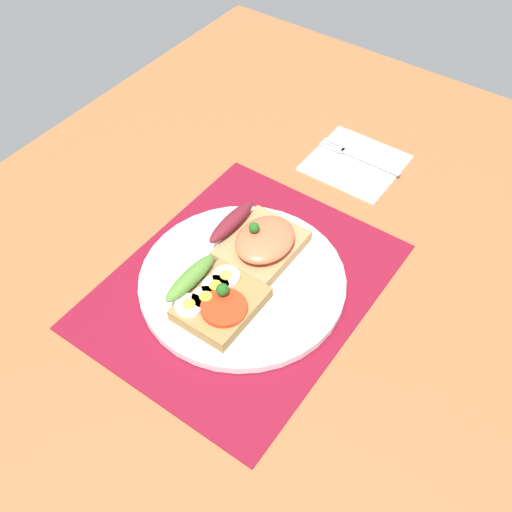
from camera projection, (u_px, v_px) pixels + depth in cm
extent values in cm
cube|color=brown|center=(243.00, 293.00, 80.56)|extent=(120.00, 90.00, 3.20)
cube|color=maroon|center=(243.00, 285.00, 79.25)|extent=(37.96, 30.24, 0.30)
cylinder|color=white|center=(242.00, 281.00, 78.70)|extent=(26.36, 26.36, 1.18)
cube|color=olive|center=(221.00, 304.00, 74.52)|extent=(10.14, 8.27, 1.72)
cylinder|color=red|center=(224.00, 308.00, 72.70)|extent=(5.57, 5.57, 0.60)
ellipsoid|color=#507E2F|center=(191.00, 278.00, 74.93)|extent=(8.92, 2.20, 1.80)
sphere|color=#1E5919|center=(222.00, 290.00, 73.07)|extent=(1.60, 1.60, 1.60)
cylinder|color=white|center=(189.00, 306.00, 72.95)|extent=(3.40, 3.40, 0.50)
cylinder|color=yellow|center=(189.00, 304.00, 72.70)|extent=(1.53, 1.53, 0.16)
cylinder|color=white|center=(206.00, 298.00, 73.69)|extent=(3.40, 3.40, 0.50)
cylinder|color=yellow|center=(206.00, 296.00, 73.44)|extent=(1.53, 1.53, 0.16)
cylinder|color=white|center=(215.00, 287.00, 74.83)|extent=(3.40, 3.40, 0.50)
cylinder|color=yellow|center=(215.00, 285.00, 74.58)|extent=(1.53, 1.53, 0.16)
cylinder|color=white|center=(226.00, 277.00, 75.88)|extent=(3.40, 3.40, 0.50)
cylinder|color=yellow|center=(226.00, 275.00, 75.63)|extent=(1.53, 1.53, 0.16)
cube|color=#B1804F|center=(261.00, 246.00, 80.74)|extent=(10.78, 8.81, 1.68)
ellipsoid|color=#E4623E|center=(264.00, 239.00, 78.89)|extent=(8.84, 7.05, 2.31)
ellipsoid|color=maroon|center=(232.00, 222.00, 81.26)|extent=(9.17, 2.20, 1.80)
sphere|color=#1E5919|center=(254.00, 228.00, 77.64)|extent=(1.40, 1.40, 1.40)
cube|color=white|center=(356.00, 162.00, 94.99)|extent=(13.05, 13.36, 0.60)
cube|color=#B7B7BC|center=(370.00, 162.00, 94.37)|extent=(0.80, 10.06, 0.32)
cube|color=#B7B7BC|center=(341.00, 149.00, 96.36)|extent=(1.50, 1.20, 0.32)
cube|color=#B7B7BC|center=(328.00, 147.00, 96.78)|extent=(0.32, 2.80, 0.32)
cube|color=#B7B7BC|center=(330.00, 145.00, 97.13)|extent=(0.32, 2.80, 0.32)
cube|color=#B7B7BC|center=(332.00, 142.00, 97.48)|extent=(0.32, 2.80, 0.32)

